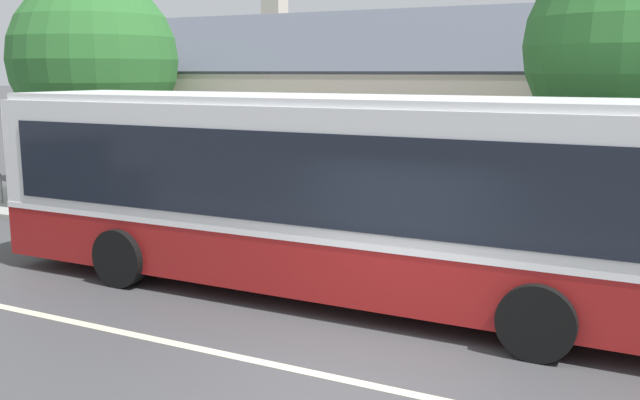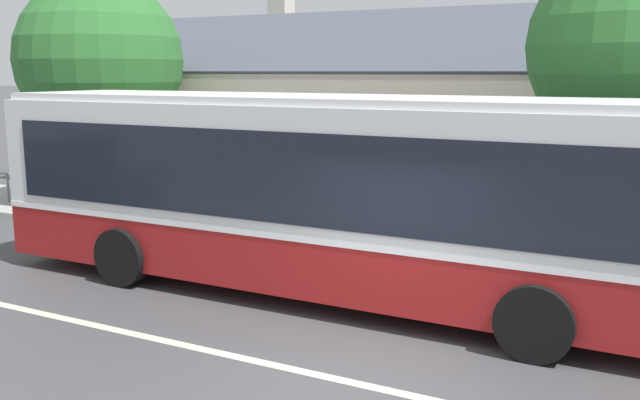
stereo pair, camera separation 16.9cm
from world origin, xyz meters
name	(u,v)px [view 2 (the right image)]	position (x,y,z in m)	size (l,w,h in m)	color
ground_plane	(344,381)	(0.00, 0.00, 0.00)	(300.00, 300.00, 0.00)	#424244
sidewalk_far	(482,258)	(0.00, 6.00, 0.07)	(60.00, 3.00, 0.15)	#9E9E99
lane_divider_stripe	(344,381)	(0.00, 0.00, 0.00)	(60.00, 0.16, 0.01)	beige
community_building	(458,129)	(-2.94, 13.87, 1.89)	(25.42, 10.67, 6.51)	beige
transit_bus	(325,189)	(-1.77, 2.90, 1.73)	(11.79, 2.80, 3.21)	maroon
bench_by_building	(85,197)	(-9.62, 5.31, 0.58)	(1.89, 0.51, 0.94)	#4C4C4C
street_tree_primary	(634,47)	(2.33, 6.92, 4.02)	(3.75, 3.75, 5.91)	#4C3828
street_tree_secondary	(98,65)	(-10.50, 6.87, 3.76)	(4.30, 4.30, 6.04)	#4C3828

